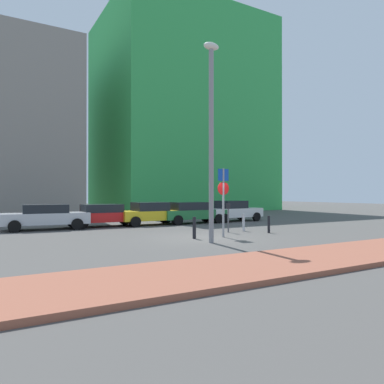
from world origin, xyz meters
name	(u,v)px	position (x,y,z in m)	size (l,w,h in m)	color
ground_plane	(203,238)	(0.00, 0.00, 0.00)	(120.00, 120.00, 0.00)	#4C4947
sidewalk_brick	(315,258)	(0.00, -6.41, 0.07)	(40.00, 3.10, 0.14)	#93513D
parked_car_silver	(46,216)	(-5.66, 7.47, 0.75)	(4.68, 2.19, 1.41)	#B7BABF
parked_car_red	(104,215)	(-2.31, 7.70, 0.73)	(4.52, 2.05, 1.37)	red
parked_car_yellow	(150,213)	(0.64, 7.41, 0.76)	(4.07, 2.09, 1.46)	gold
parked_car_green	(191,212)	(3.54, 7.17, 0.75)	(4.56, 1.96, 1.44)	#237238
parked_car_white	(233,211)	(7.04, 7.26, 0.76)	(4.44, 2.18, 1.50)	white
parking_sign_post	(223,194)	(0.96, -0.27, 2.01)	(0.60, 0.10, 3.18)	gray
parking_meter	(228,214)	(2.37, 1.29, 0.97)	(0.18, 0.14, 1.51)	#4C4C51
street_lamp	(211,127)	(-0.55, -1.57, 4.75)	(0.70, 0.36, 8.22)	gray
traffic_bollard_near	(194,228)	(-0.47, -0.06, 0.49)	(0.16, 0.16, 0.97)	black
traffic_bollard_mid	(244,223)	(3.44, 1.39, 0.46)	(0.14, 0.14, 0.92)	#B7B7BC
traffic_bollard_far	(269,224)	(3.99, 0.01, 0.44)	(0.13, 0.13, 0.88)	black
building_colorful_midrise	(180,117)	(13.56, 27.50, 12.05)	(19.77, 16.73, 24.11)	green
building_under_construction	(5,131)	(-6.87, 26.90, 8.30)	(12.52, 15.65, 16.59)	gray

